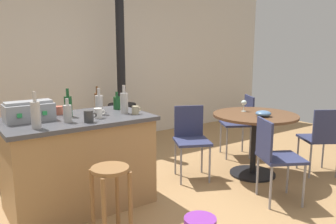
% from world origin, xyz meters
% --- Properties ---
extents(ground_plane, '(8.80, 8.80, 0.00)m').
position_xyz_m(ground_plane, '(0.00, 0.00, 0.00)').
color(ground_plane, '#A37A4C').
extents(back_wall, '(8.00, 0.10, 2.70)m').
position_xyz_m(back_wall, '(0.00, 2.69, 1.35)').
color(back_wall, beige).
rests_on(back_wall, ground_plane).
extents(kitchen_island, '(1.39, 0.83, 0.90)m').
position_xyz_m(kitchen_island, '(-0.93, 0.54, 0.45)').
color(kitchen_island, '#A37A4C').
rests_on(kitchen_island, ground_plane).
extents(wooden_stool, '(0.30, 0.30, 0.64)m').
position_xyz_m(wooden_stool, '(-0.97, -0.25, 0.45)').
color(wooden_stool, olive).
rests_on(wooden_stool, ground_plane).
extents(dining_table, '(1.01, 1.01, 0.77)m').
position_xyz_m(dining_table, '(1.13, 0.10, 0.59)').
color(dining_table, black).
rests_on(dining_table, ground_plane).
extents(folding_chair_near, '(0.55, 0.55, 0.85)m').
position_xyz_m(folding_chair_near, '(1.79, -0.39, 0.50)').
color(folding_chair_near, navy).
rests_on(folding_chair_near, ground_plane).
extents(folding_chair_far, '(0.54, 0.54, 0.88)m').
position_xyz_m(folding_chair_far, '(1.56, 0.73, 0.53)').
color(folding_chair_far, navy).
rests_on(folding_chair_far, ground_plane).
extents(folding_chair_left, '(0.53, 0.53, 0.86)m').
position_xyz_m(folding_chair_left, '(0.45, 0.50, 0.51)').
color(folding_chair_left, navy).
rests_on(folding_chair_left, ground_plane).
extents(folding_chair_right, '(0.54, 0.54, 0.86)m').
position_xyz_m(folding_chair_right, '(0.71, -0.52, 0.51)').
color(folding_chair_right, navy).
rests_on(folding_chair_right, ground_plane).
extents(wood_stove, '(0.44, 0.45, 2.31)m').
position_xyz_m(wood_stove, '(0.37, 2.11, 0.55)').
color(wood_stove, black).
rests_on(wood_stove, ground_plane).
extents(toolbox, '(0.43, 0.26, 0.18)m').
position_xyz_m(toolbox, '(-1.34, 0.65, 0.99)').
color(toolbox, gray).
rests_on(toolbox, kitchen_island).
extents(bottle_0, '(0.07, 0.07, 0.22)m').
position_xyz_m(bottle_0, '(-1.07, 0.38, 0.98)').
color(bottle_0, '#B7B2AD').
rests_on(bottle_0, kitchen_island).
extents(bottle_1, '(0.06, 0.06, 0.27)m').
position_xyz_m(bottle_1, '(-0.64, 0.71, 1.00)').
color(bottle_1, '#603314').
rests_on(bottle_1, kitchen_island).
extents(bottle_2, '(0.08, 0.08, 0.29)m').
position_xyz_m(bottle_2, '(-0.46, 0.46, 1.01)').
color(bottle_2, '#B7B2AD').
rests_on(bottle_2, kitchen_island).
extents(bottle_3, '(0.08, 0.08, 0.31)m').
position_xyz_m(bottle_3, '(-1.36, 0.29, 1.02)').
color(bottle_3, '#B7B2AD').
rests_on(bottle_3, kitchen_island).
extents(bottle_4, '(0.08, 0.08, 0.26)m').
position_xyz_m(bottle_4, '(-0.68, 0.57, 1.00)').
color(bottle_4, '#B7B2AD').
rests_on(bottle_4, kitchen_island).
extents(bottle_5, '(0.08, 0.08, 0.19)m').
position_xyz_m(bottle_5, '(-0.41, 0.71, 0.97)').
color(bottle_5, '#194C23').
rests_on(bottle_5, kitchen_island).
extents(bottle_6, '(0.07, 0.07, 0.27)m').
position_xyz_m(bottle_6, '(-0.98, 0.63, 1.01)').
color(bottle_6, '#194C23').
rests_on(bottle_6, kitchen_island).
extents(cup_0, '(0.12, 0.08, 0.11)m').
position_xyz_m(cup_0, '(-0.91, 0.27, 0.95)').
color(cup_0, '#383838').
rests_on(cup_0, kitchen_island).
extents(cup_1, '(0.11, 0.08, 0.10)m').
position_xyz_m(cup_1, '(-0.77, 0.39, 0.95)').
color(cup_1, white).
rests_on(cup_1, kitchen_island).
extents(cup_2, '(0.12, 0.09, 0.08)m').
position_xyz_m(cup_2, '(-1.02, 0.79, 0.94)').
color(cup_2, '#DB6651').
rests_on(cup_2, kitchen_island).
extents(cup_3, '(0.11, 0.07, 0.08)m').
position_xyz_m(cup_3, '(-0.38, 0.36, 0.94)').
color(cup_3, tan).
rests_on(cup_3, kitchen_island).
extents(wine_glass, '(0.07, 0.07, 0.14)m').
position_xyz_m(wine_glass, '(1.15, 0.31, 0.88)').
color(wine_glass, silver).
rests_on(wine_glass, dining_table).
extents(serving_bowl, '(0.18, 0.18, 0.07)m').
position_xyz_m(serving_bowl, '(1.09, -0.05, 0.80)').
color(serving_bowl, '#4C7099').
rests_on(serving_bowl, dining_table).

